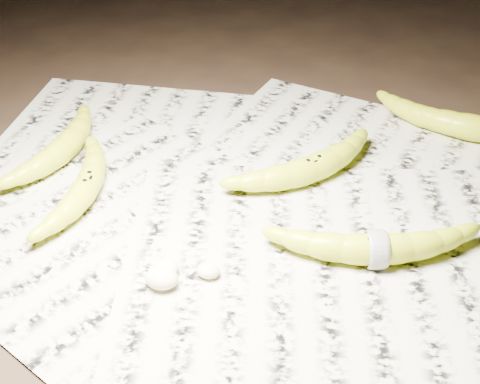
% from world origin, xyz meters
% --- Properties ---
extents(ground, '(3.00, 3.00, 0.00)m').
position_xyz_m(ground, '(0.00, 0.00, 0.00)').
color(ground, black).
rests_on(ground, ground).
extents(newspaper_patch, '(0.90, 0.70, 0.01)m').
position_xyz_m(newspaper_patch, '(0.01, 0.04, 0.00)').
color(newspaper_patch, '#BAB69F').
rests_on(newspaper_patch, ground).
extents(banana_left_a, '(0.06, 0.19, 0.03)m').
position_xyz_m(banana_left_a, '(-0.21, 0.02, 0.02)').
color(banana_left_a, '#ACBE17').
rests_on(banana_left_a, newspaper_patch).
extents(banana_left_b, '(0.08, 0.19, 0.04)m').
position_xyz_m(banana_left_b, '(-0.27, 0.10, 0.03)').
color(banana_left_b, '#ACBE17').
rests_on(banana_left_b, newspaper_patch).
extents(banana_center, '(0.19, 0.18, 0.04)m').
position_xyz_m(banana_center, '(0.07, 0.11, 0.03)').
color(banana_center, '#ACBE17').
rests_on(banana_center, newspaper_patch).
extents(banana_taped, '(0.22, 0.10, 0.04)m').
position_xyz_m(banana_taped, '(0.16, -0.03, 0.03)').
color(banana_taped, '#ACBE17').
rests_on(banana_taped, newspaper_patch).
extents(banana_upper_a, '(0.17, 0.12, 0.03)m').
position_xyz_m(banana_upper_a, '(0.22, 0.28, 0.02)').
color(banana_upper_a, '#ACBE17').
rests_on(banana_upper_a, newspaper_patch).
extents(measuring_tape, '(0.01, 0.05, 0.05)m').
position_xyz_m(measuring_tape, '(0.16, -0.03, 0.03)').
color(measuring_tape, white).
rests_on(measuring_tape, newspaper_patch).
extents(flesh_chunk_a, '(0.04, 0.03, 0.02)m').
position_xyz_m(flesh_chunk_a, '(-0.07, -0.11, 0.02)').
color(flesh_chunk_a, beige).
rests_on(flesh_chunk_a, newspaper_patch).
extents(flesh_chunk_b, '(0.03, 0.02, 0.02)m').
position_xyz_m(flesh_chunk_b, '(-0.07, -0.09, 0.02)').
color(flesh_chunk_b, beige).
rests_on(flesh_chunk_b, newspaper_patch).
extents(flesh_chunk_c, '(0.03, 0.02, 0.02)m').
position_xyz_m(flesh_chunk_c, '(-0.02, -0.09, 0.02)').
color(flesh_chunk_c, beige).
rests_on(flesh_chunk_c, newspaper_patch).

